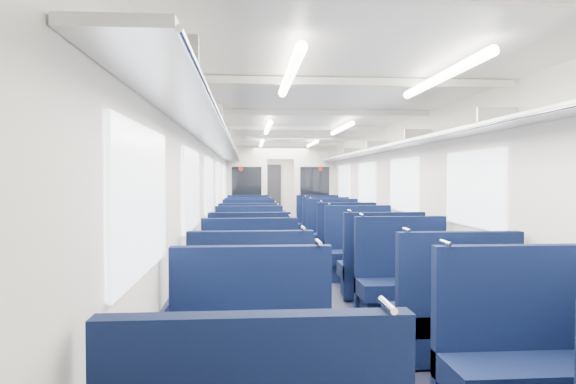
{
  "coord_description": "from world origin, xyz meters",
  "views": [
    {
      "loc": [
        -0.85,
        -10.17,
        1.54
      ],
      "look_at": [
        0.07,
        1.61,
        1.19
      ],
      "focal_mm": 32.26,
      "sensor_mm": 36.0,
      "label": 1
    }
  ],
  "objects_px": {
    "seat_7": "(404,287)",
    "seat_12": "(249,248)",
    "seat_11": "(360,256)",
    "seat_13": "(345,245)",
    "bulkhead": "(281,189)",
    "seat_14": "(249,238)",
    "seat_4": "(250,319)",
    "seat_9": "(381,271)",
    "seat_6": "(250,292)",
    "seat_3": "(522,370)",
    "seat_16": "(249,233)",
    "seat_18": "(249,227)",
    "seat_10": "(249,257)",
    "seat_8": "(250,271)",
    "seat_5": "(452,321)",
    "end_door": "(271,192)",
    "seat_15": "(333,237)",
    "seat_17": "(325,231)",
    "seat_19": "(318,227)",
    "seat_2": "(251,373)"
  },
  "relations": [
    {
      "from": "seat_15",
      "to": "end_door",
      "type": "bearing_deg",
      "value": 95.24
    },
    {
      "from": "seat_16",
      "to": "seat_14",
      "type": "bearing_deg",
      "value": -90.0
    },
    {
      "from": "seat_15",
      "to": "bulkhead",
      "type": "bearing_deg",
      "value": 104.39
    },
    {
      "from": "seat_9",
      "to": "seat_16",
      "type": "height_order",
      "value": "same"
    },
    {
      "from": "seat_4",
      "to": "seat_9",
      "type": "xyz_separation_m",
      "value": [
        1.66,
        2.09,
        0.0
      ]
    },
    {
      "from": "seat_6",
      "to": "seat_10",
      "type": "distance_m",
      "value": 2.34
    },
    {
      "from": "seat_3",
      "to": "seat_9",
      "type": "distance_m",
      "value": 3.37
    },
    {
      "from": "seat_17",
      "to": "seat_18",
      "type": "bearing_deg",
      "value": 146.37
    },
    {
      "from": "end_door",
      "to": "seat_6",
      "type": "xyz_separation_m",
      "value": [
        -0.83,
        -13.78,
        -0.65
      ]
    },
    {
      "from": "seat_12",
      "to": "seat_17",
      "type": "relative_size",
      "value": 1.0
    },
    {
      "from": "bulkhead",
      "to": "seat_14",
      "type": "xyz_separation_m",
      "value": [
        -0.83,
        -3.25,
        -0.88
      ]
    },
    {
      "from": "seat_9",
      "to": "seat_17",
      "type": "relative_size",
      "value": 1.0
    },
    {
      "from": "seat_2",
      "to": "seat_13",
      "type": "xyz_separation_m",
      "value": [
        1.66,
        5.72,
        0.0
      ]
    },
    {
      "from": "seat_6",
      "to": "seat_7",
      "type": "relative_size",
      "value": 1.0
    },
    {
      "from": "seat_13",
      "to": "seat_19",
      "type": "distance_m",
      "value": 3.42
    },
    {
      "from": "seat_7",
      "to": "seat_14",
      "type": "relative_size",
      "value": 1.0
    },
    {
      "from": "end_door",
      "to": "seat_18",
      "type": "relative_size",
      "value": 1.76
    },
    {
      "from": "seat_13",
      "to": "seat_15",
      "type": "relative_size",
      "value": 1.0
    },
    {
      "from": "seat_11",
      "to": "seat_13",
      "type": "height_order",
      "value": "same"
    },
    {
      "from": "seat_6",
      "to": "seat_17",
      "type": "relative_size",
      "value": 1.0
    },
    {
      "from": "seat_13",
      "to": "seat_14",
      "type": "relative_size",
      "value": 1.0
    },
    {
      "from": "seat_13",
      "to": "seat_18",
      "type": "relative_size",
      "value": 1.0
    },
    {
      "from": "seat_11",
      "to": "seat_12",
      "type": "height_order",
      "value": "same"
    },
    {
      "from": "seat_8",
      "to": "seat_10",
      "type": "relative_size",
      "value": 1.0
    },
    {
      "from": "seat_9",
      "to": "seat_18",
      "type": "relative_size",
      "value": 1.0
    },
    {
      "from": "seat_6",
      "to": "seat_14",
      "type": "xyz_separation_m",
      "value": [
        0.0,
        4.71,
        0.0
      ]
    },
    {
      "from": "seat_7",
      "to": "seat_12",
      "type": "xyz_separation_m",
      "value": [
        -1.66,
        3.26,
        0.0
      ]
    },
    {
      "from": "seat_4",
      "to": "seat_11",
      "type": "xyz_separation_m",
      "value": [
        1.66,
        3.34,
        0.0
      ]
    },
    {
      "from": "end_door",
      "to": "seat_3",
      "type": "height_order",
      "value": "end_door"
    },
    {
      "from": "seat_9",
      "to": "seat_18",
      "type": "bearing_deg",
      "value": 105.68
    },
    {
      "from": "seat_16",
      "to": "seat_11",
      "type": "bearing_deg",
      "value": -63.63
    },
    {
      "from": "end_door",
      "to": "seat_7",
      "type": "relative_size",
      "value": 1.76
    },
    {
      "from": "seat_3",
      "to": "seat_6",
      "type": "bearing_deg",
      "value": 125.79
    },
    {
      "from": "seat_13",
      "to": "seat_14",
      "type": "distance_m",
      "value": 2.05
    },
    {
      "from": "seat_2",
      "to": "seat_5",
      "type": "xyz_separation_m",
      "value": [
        1.66,
        1.0,
        0.0
      ]
    },
    {
      "from": "end_door",
      "to": "bulkhead",
      "type": "bearing_deg",
      "value": -90.0
    },
    {
      "from": "seat_14",
      "to": "seat_18",
      "type": "height_order",
      "value": "same"
    },
    {
      "from": "seat_6",
      "to": "seat_10",
      "type": "relative_size",
      "value": 1.0
    },
    {
      "from": "bulkhead",
      "to": "seat_12",
      "type": "height_order",
      "value": "bulkhead"
    },
    {
      "from": "seat_7",
      "to": "seat_10",
      "type": "bearing_deg",
      "value": 126.63
    },
    {
      "from": "seat_4",
      "to": "seat_5",
      "type": "relative_size",
      "value": 1.0
    },
    {
      "from": "end_door",
      "to": "seat_8",
      "type": "distance_m",
      "value": 12.64
    },
    {
      "from": "seat_16",
      "to": "seat_18",
      "type": "height_order",
      "value": "same"
    },
    {
      "from": "bulkhead",
      "to": "seat_19",
      "type": "bearing_deg",
      "value": -51.28
    },
    {
      "from": "bulkhead",
      "to": "seat_3",
      "type": "bearing_deg",
      "value": -85.38
    },
    {
      "from": "seat_7",
      "to": "seat_4",
      "type": "bearing_deg",
      "value": -145.67
    },
    {
      "from": "seat_2",
      "to": "seat_13",
      "type": "height_order",
      "value": "same"
    },
    {
      "from": "bulkhead",
      "to": "seat_6",
      "type": "relative_size",
      "value": 2.47
    },
    {
      "from": "seat_17",
      "to": "seat_7",
      "type": "bearing_deg",
      "value": -90.0
    },
    {
      "from": "seat_17",
      "to": "seat_10",
      "type": "bearing_deg",
      "value": -115.15
    }
  ]
}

